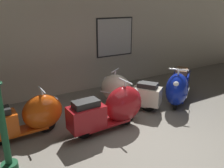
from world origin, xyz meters
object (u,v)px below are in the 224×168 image
at_px(scooter_0, 30,116).
at_px(scooter_3, 178,87).
at_px(scooter_1, 113,108).
at_px(scooter_2, 125,91).

distance_m(scooter_0, scooter_3, 3.91).
relative_size(scooter_0, scooter_1, 0.92).
xyz_separation_m(scooter_1, scooter_3, (2.24, 0.26, 0.01)).
relative_size(scooter_1, scooter_3, 1.03).
xyz_separation_m(scooter_0, scooter_1, (1.66, -0.62, 0.04)).
bearing_deg(scooter_1, scooter_0, 157.13).
bearing_deg(scooter_2, scooter_3, -148.04).
bearing_deg(scooter_0, scooter_3, -6.93).
bearing_deg(scooter_1, scooter_2, 41.61).
height_order(scooter_1, scooter_2, scooter_1).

